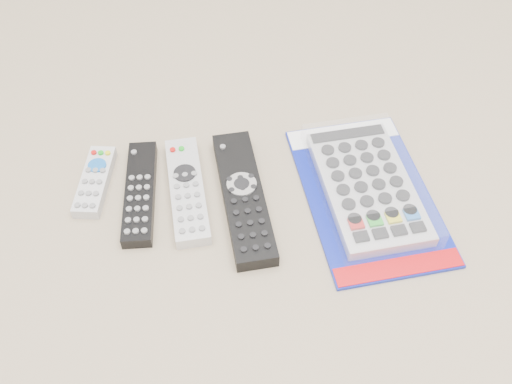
{
  "coord_description": "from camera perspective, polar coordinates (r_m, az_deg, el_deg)",
  "views": [
    {
      "loc": [
        -0.03,
        -0.52,
        0.67
      ],
      "look_at": [
        0.03,
        0.02,
        0.01
      ],
      "focal_mm": 40.0,
      "sensor_mm": 36.0,
      "label": 1
    }
  ],
  "objects": [
    {
      "name": "remote_large_black",
      "position": [
        0.85,
        -1.27,
        -0.45
      ],
      "size": [
        0.08,
        0.25,
        0.03
      ],
      "rotation": [
        0.0,
        0.0,
        0.07
      ],
      "color": "black",
      "rests_on": "ground"
    },
    {
      "name": "remote_slim_black",
      "position": [
        0.87,
        -11.53,
        -0.06
      ],
      "size": [
        0.05,
        0.19,
        0.02
      ],
      "rotation": [
        0.0,
        0.0,
        -0.04
      ],
      "color": "black",
      "rests_on": "ground"
    },
    {
      "name": "remote_small_grey",
      "position": [
        0.9,
        -15.82,
        1.06
      ],
      "size": [
        0.06,
        0.14,
        0.02
      ],
      "rotation": [
        0.0,
        0.0,
        -0.16
      ],
      "color": "#B6B6B9",
      "rests_on": "ground"
    },
    {
      "name": "remote_silver_dvd",
      "position": [
        0.86,
        -6.91,
        0.2
      ],
      "size": [
        0.06,
        0.2,
        0.02
      ],
      "rotation": [
        0.0,
        0.0,
        0.06
      ],
      "color": "silver",
      "rests_on": "ground"
    },
    {
      "name": "jumbo_remote_packaged",
      "position": [
        0.87,
        11.1,
        0.66
      ],
      "size": [
        0.21,
        0.32,
        0.04
      ],
      "rotation": [
        0.0,
        0.0,
        0.08
      ],
      "color": "#0D1C98",
      "rests_on": "ground"
    }
  ]
}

